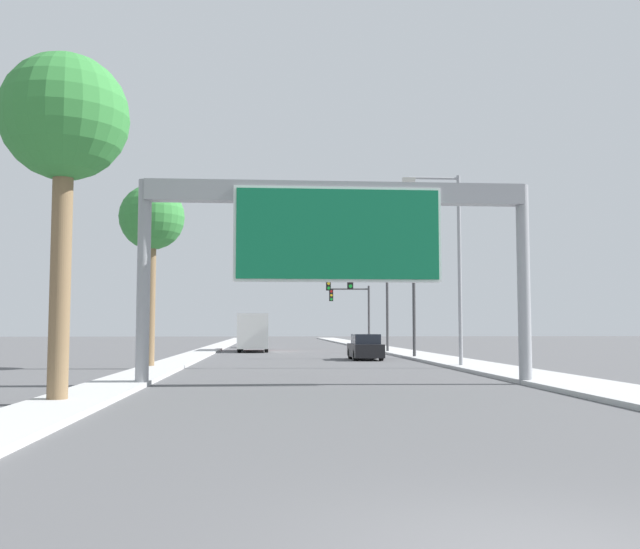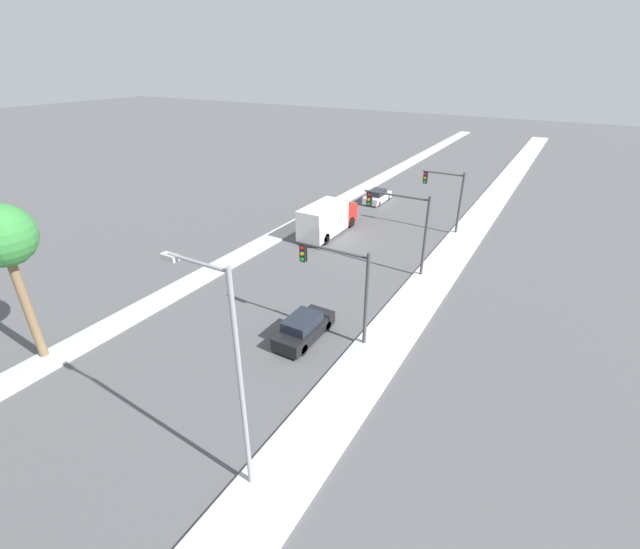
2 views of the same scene
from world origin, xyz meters
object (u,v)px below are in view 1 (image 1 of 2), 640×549
at_px(traffic_light_near_intersection, 391,296).
at_px(traffic_light_mid_block, 366,298).
at_px(truck_box_primary, 254,332).
at_px(sign_gantry, 338,227).
at_px(car_near_left, 256,341).
at_px(palm_tree_foreground, 65,124).
at_px(car_mid_center, 365,348).
at_px(traffic_light_far_intersection, 355,306).
at_px(palm_tree_background, 152,221).
at_px(street_lamp_right, 452,254).

xyz_separation_m(traffic_light_near_intersection, traffic_light_mid_block, (-0.14, 10.00, 0.31)).
xyz_separation_m(truck_box_primary, traffic_light_near_intersection, (8.78, -13.73, 2.34)).
bearing_deg(sign_gantry, truck_box_primary, 95.90).
relative_size(car_near_left, palm_tree_foreground, 0.48).
bearing_deg(car_mid_center, traffic_light_far_intersection, 84.60).
bearing_deg(palm_tree_foreground, traffic_light_mid_block, 70.33).
bearing_deg(traffic_light_mid_block, traffic_light_near_intersection, -89.17).
relative_size(car_mid_center, traffic_light_near_intersection, 0.75).
xyz_separation_m(traffic_light_near_intersection, palm_tree_background, (-13.14, -9.92, 3.10)).
relative_size(car_mid_center, palm_tree_foreground, 0.48).
bearing_deg(palm_tree_background, sign_gantry, -52.42).
bearing_deg(palm_tree_background, car_near_left, 82.94).
bearing_deg(traffic_light_mid_block, traffic_light_far_intersection, 87.86).
distance_m(truck_box_primary, traffic_light_near_intersection, 16.47).
height_order(truck_box_primary, palm_tree_foreground, palm_tree_foreground).
distance_m(car_near_left, traffic_light_mid_block, 17.88).
relative_size(car_mid_center, palm_tree_background, 0.50).
bearing_deg(car_mid_center, palm_tree_background, -142.68).
height_order(car_mid_center, palm_tree_background, palm_tree_background).
bearing_deg(traffic_light_far_intersection, car_near_left, 149.75).
xyz_separation_m(car_mid_center, traffic_light_far_intersection, (2.01, 21.26, 3.11)).
bearing_deg(car_mid_center, traffic_light_near_intersection, 35.34).
bearing_deg(sign_gantry, car_mid_center, 79.49).
relative_size(traffic_light_far_intersection, street_lamp_right, 0.61).
bearing_deg(street_lamp_right, car_near_left, 105.71).
distance_m(car_near_left, truck_box_primary, 11.55).
distance_m(car_mid_center, traffic_light_mid_block, 11.90).
xyz_separation_m(traffic_light_near_intersection, street_lamp_right, (1.23, -10.35, 1.59)).
distance_m(traffic_light_near_intersection, palm_tree_background, 16.75).
height_order(traffic_light_mid_block, street_lamp_right, street_lamp_right).
height_order(traffic_light_mid_block, palm_tree_background, palm_tree_background).
bearing_deg(traffic_light_near_intersection, palm_tree_background, -142.94).
xyz_separation_m(car_near_left, truck_box_primary, (-0.00, -11.52, 0.86)).
relative_size(traffic_light_far_intersection, palm_tree_foreground, 0.64).
distance_m(sign_gantry, car_mid_center, 19.73).
xyz_separation_m(sign_gantry, palm_tree_background, (-7.86, 10.21, 1.65)).
xyz_separation_m(traffic_light_mid_block, palm_tree_background, (-12.99, -19.92, 2.79)).
bearing_deg(sign_gantry, palm_tree_background, 127.58).
height_order(car_mid_center, traffic_light_far_intersection, traffic_light_far_intersection).
relative_size(sign_gantry, car_near_left, 3.09).
relative_size(sign_gantry, traffic_light_far_intersection, 2.34).
distance_m(palm_tree_foreground, palm_tree_background, 15.61).
bearing_deg(traffic_light_mid_block, truck_box_primary, 156.63).
height_order(traffic_light_near_intersection, palm_tree_foreground, palm_tree_foreground).
bearing_deg(car_near_left, traffic_light_mid_block, -60.48).
bearing_deg(traffic_light_near_intersection, truck_box_primary, 122.60).
bearing_deg(street_lamp_right, traffic_light_mid_block, 93.87).
distance_m(traffic_light_mid_block, traffic_light_far_intersection, 10.01).
bearing_deg(truck_box_primary, car_mid_center, -64.98).
height_order(car_near_left, palm_tree_background, palm_tree_background).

